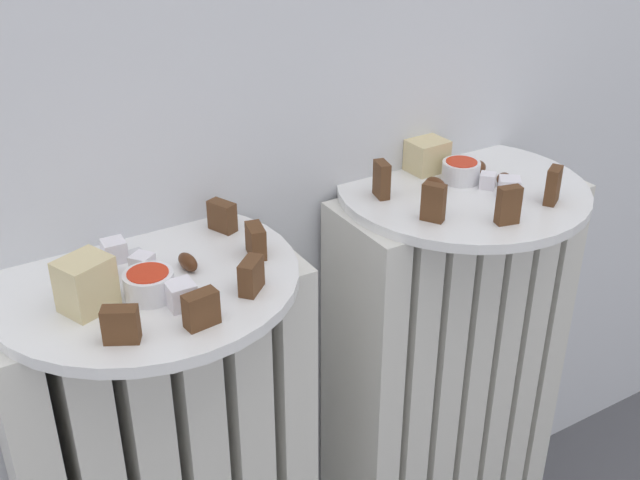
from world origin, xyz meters
TOP-DOWN VIEW (x-y plane):
  - radiator_right at (0.20, 0.28)m, footprint 0.34×0.14m
  - plate_left at (-0.20, 0.28)m, footprint 0.31×0.31m
  - plate_right at (0.20, 0.28)m, footprint 0.31×0.31m
  - dark_cake_slice_left_0 at (-0.26, 0.18)m, footprint 0.03×0.03m
  - dark_cake_slice_left_1 at (-0.19, 0.17)m, footprint 0.03×0.02m
  - dark_cake_slice_left_2 at (-0.13, 0.19)m, footprint 0.03×0.03m
  - dark_cake_slice_left_3 at (-0.09, 0.25)m, footprint 0.02×0.03m
  - dark_cake_slice_left_4 at (-0.10, 0.32)m, footprint 0.03×0.03m
  - marble_cake_slice_left_0 at (-0.27, 0.24)m, footprint 0.06×0.05m
  - turkish_delight_left_0 at (-0.20, 0.28)m, footprint 0.03×0.03m
  - turkish_delight_left_1 at (-0.20, 0.20)m, footprint 0.03×0.03m
  - turkish_delight_left_2 at (-0.22, 0.32)m, footprint 0.02×0.02m
  - medjool_date_left_0 at (-0.16, 0.26)m, footprint 0.02×0.03m
  - medjool_date_left_1 at (-0.24, 0.29)m, footprint 0.03×0.03m
  - jam_bowl_left at (-0.21, 0.23)m, footprint 0.05×0.05m
  - dark_cake_slice_right_0 at (0.10, 0.30)m, footprint 0.02×0.03m
  - dark_cake_slice_right_1 at (0.11, 0.22)m, footprint 0.02×0.03m
  - dark_cake_slice_right_2 at (0.18, 0.18)m, footprint 0.03×0.02m
  - dark_cake_slice_right_3 at (0.26, 0.19)m, footprint 0.03×0.02m
  - marble_cake_slice_right_0 at (0.19, 0.34)m, footprint 0.05×0.04m
  - turkish_delight_right_0 at (0.23, 0.22)m, footprint 0.03×0.03m
  - turkish_delight_right_1 at (0.23, 0.26)m, footprint 0.03×0.03m
  - medjool_date_right_0 at (0.17, 0.29)m, footprint 0.02×0.03m
  - medjool_date_right_1 at (0.25, 0.26)m, footprint 0.03×0.03m
  - medjool_date_right_2 at (0.25, 0.30)m, footprint 0.03×0.03m
  - jam_bowl_right at (0.21, 0.29)m, footprint 0.05×0.05m
  - fork at (-0.20, 0.29)m, footprint 0.02×0.09m

SIDE VIEW (x-z plane):
  - radiator_right at x=0.20m, z-range 0.00..0.61m
  - plate_left at x=-0.20m, z-range 0.62..0.63m
  - plate_right at x=0.20m, z-range 0.62..0.63m
  - fork at x=-0.20m, z-range 0.63..0.63m
  - medjool_date_left_1 at x=-0.24m, z-range 0.63..0.65m
  - medjool_date_right_2 at x=0.25m, z-range 0.63..0.65m
  - medjool_date_right_1 at x=0.25m, z-range 0.63..0.65m
  - medjool_date_right_0 at x=0.17m, z-range 0.63..0.65m
  - medjool_date_left_0 at x=-0.16m, z-range 0.63..0.65m
  - turkish_delight_right_1 at x=0.23m, z-range 0.63..0.65m
  - turkish_delight_left_0 at x=-0.20m, z-range 0.63..0.65m
  - turkish_delight_left_2 at x=-0.22m, z-range 0.63..0.65m
  - turkish_delight_right_0 at x=0.23m, z-range 0.63..0.66m
  - turkish_delight_left_1 at x=-0.20m, z-range 0.63..0.66m
  - jam_bowl_left at x=-0.21m, z-range 0.63..0.66m
  - jam_bowl_right at x=0.21m, z-range 0.63..0.66m
  - dark_cake_slice_left_0 at x=-0.26m, z-range 0.63..0.66m
  - dark_cake_slice_left_1 at x=-0.19m, z-range 0.63..0.66m
  - dark_cake_slice_left_2 at x=-0.13m, z-range 0.63..0.66m
  - dark_cake_slice_left_3 at x=-0.09m, z-range 0.63..0.66m
  - dark_cake_slice_left_4 at x=-0.10m, z-range 0.63..0.66m
  - marble_cake_slice_right_0 at x=0.19m, z-range 0.63..0.67m
  - dark_cake_slice_right_0 at x=0.10m, z-range 0.63..0.68m
  - dark_cake_slice_right_1 at x=0.11m, z-range 0.63..0.68m
  - dark_cake_slice_right_2 at x=0.18m, z-range 0.63..0.68m
  - dark_cake_slice_right_3 at x=0.26m, z-range 0.63..0.68m
  - marble_cake_slice_left_0 at x=-0.27m, z-range 0.63..0.68m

